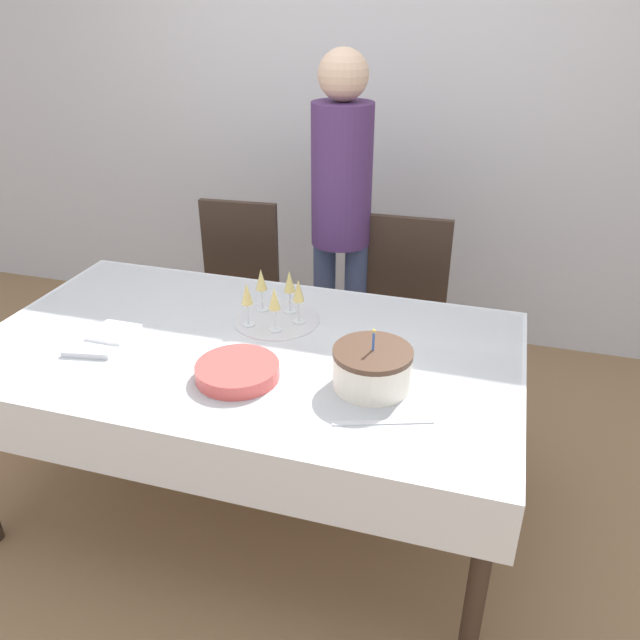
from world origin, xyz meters
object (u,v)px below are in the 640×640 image
(birthday_cake, at_px, (372,368))
(plate_stack_main, at_px, (237,371))
(dining_chair_far_left, at_px, (235,290))
(champagne_tray, at_px, (275,303))
(person_standing, at_px, (341,201))
(dining_chair_far_right, at_px, (402,312))

(birthday_cake, height_order, plate_stack_main, birthday_cake)
(dining_chair_far_left, relative_size, plate_stack_main, 3.49)
(champagne_tray, bearing_deg, dining_chair_far_left, 125.55)
(champagne_tray, bearing_deg, birthday_cake, -36.50)
(birthday_cake, height_order, person_standing, person_standing)
(champagne_tray, bearing_deg, dining_chair_far_right, 59.90)
(dining_chair_far_right, distance_m, birthday_cake, 1.04)
(dining_chair_far_right, height_order, champagne_tray, dining_chair_far_right)
(dining_chair_far_left, xyz_separation_m, birthday_cake, (0.92, -1.00, 0.29))
(plate_stack_main, xyz_separation_m, person_standing, (0.04, 1.16, 0.24))
(dining_chair_far_left, distance_m, birthday_cake, 1.39)
(person_standing, bearing_deg, dining_chair_far_left, -171.31)
(dining_chair_far_right, distance_m, person_standing, 0.59)
(birthday_cake, bearing_deg, dining_chair_far_right, 93.66)
(dining_chair_far_left, distance_m, dining_chair_far_right, 0.86)
(dining_chair_far_left, height_order, dining_chair_far_right, same)
(birthday_cake, relative_size, champagne_tray, 0.78)
(person_standing, bearing_deg, birthday_cake, -70.02)
(birthday_cake, relative_size, plate_stack_main, 0.92)
(dining_chair_far_left, bearing_deg, plate_stack_main, -65.37)
(champagne_tray, distance_m, person_standing, 0.77)
(champagne_tray, relative_size, person_standing, 0.20)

